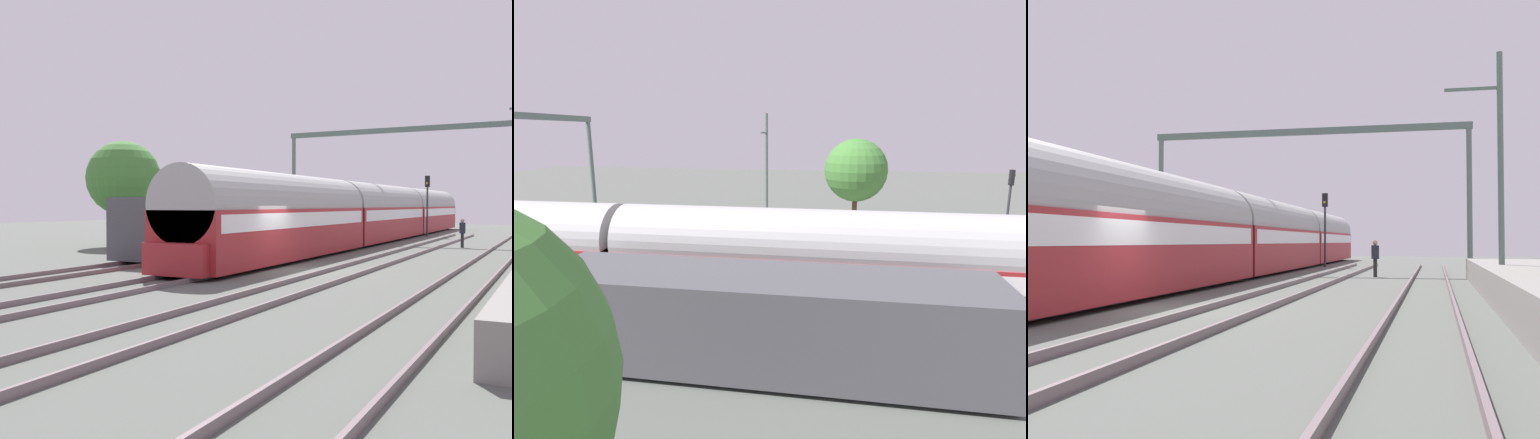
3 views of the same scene
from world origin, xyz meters
The scene contains 11 objects.
ground centered at (0.00, 0.00, 0.00)m, with size 120.00×120.00×0.00m, color #555A53.
track_far_west centered at (-6.55, 0.00, 0.08)m, with size 1.52×60.00×0.16m.
track_west centered at (-2.18, 0.00, 0.08)m, with size 1.51×60.00×0.16m.
track_east centered at (2.18, 0.00, 0.08)m, with size 1.51×60.00×0.16m.
track_far_east centered at (6.55, 0.00, 0.08)m, with size 1.52×60.00×0.16m.
platform centered at (10.37, 2.00, 0.45)m, with size 4.40×28.00×0.90m.
freight_car centered at (-6.55, 5.01, 1.47)m, with size 2.80×13.00×2.70m.
person_crossing centered at (4.06, 15.71, 1.03)m, with size 0.39×0.46×1.73m.
railway_signal_near centered at (8.69, -6.94, 3.02)m, with size 0.36×0.30×4.68m.
catenary_pole_east_mid centered at (8.90, 7.68, 4.15)m, with size 1.90×0.20×8.00m.
tree_east_background centered at (12.99, 1.85, 4.14)m, with size 4.50×4.50×6.41m.
Camera 2 is at (-17.53, 3.14, 6.80)m, focal length 29.16 mm.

